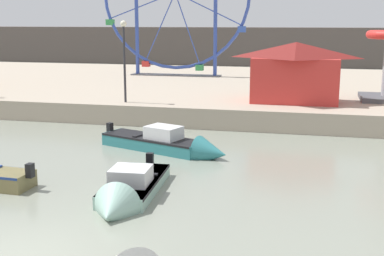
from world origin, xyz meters
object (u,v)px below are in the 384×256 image
motorboat_seafoam (127,192)px  promenade_lamp_far (124,50)px  motorboat_teal_painted (171,144)px  carnival_booth_red_striped (295,71)px

motorboat_seafoam → promenade_lamp_far: promenade_lamp_far is taller
motorboat_teal_painted → carnival_booth_red_striped: bearing=80.0°
promenade_lamp_far → motorboat_seafoam: bearing=-69.3°
motorboat_seafoam → carnival_booth_red_striped: (4.22, 13.47, 2.36)m
motorboat_teal_painted → motorboat_seafoam: 5.74m
motorboat_teal_painted → carnival_booth_red_striped: 9.24m
carnival_booth_red_striped → promenade_lamp_far: size_ratio=1.16×
motorboat_teal_painted → motorboat_seafoam: (0.29, -5.74, -0.07)m
motorboat_seafoam → carnival_booth_red_striped: carnival_booth_red_striped is taller
carnival_booth_red_striped → promenade_lamp_far: bearing=-165.9°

